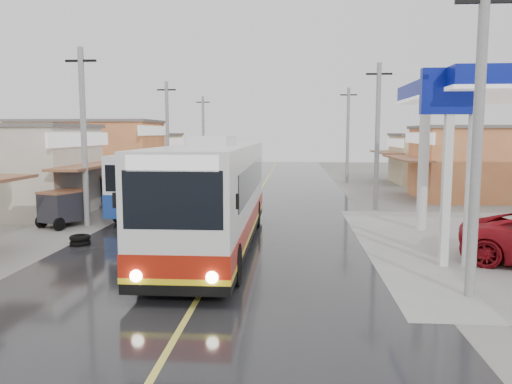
% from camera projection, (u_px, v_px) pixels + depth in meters
% --- Properties ---
extents(ground, '(120.00, 120.00, 0.00)m').
position_uv_depth(ground, '(203.00, 291.00, 13.46)').
color(ground, slate).
rests_on(ground, ground).
extents(road, '(12.00, 90.00, 0.02)m').
position_uv_depth(road, '(250.00, 208.00, 28.31)').
color(road, black).
rests_on(road, ground).
extents(centre_line, '(0.15, 90.00, 0.01)m').
position_uv_depth(centre_line, '(250.00, 207.00, 28.31)').
color(centre_line, '#D8CC4C').
rests_on(centre_line, road).
extents(shopfronts_left, '(11.00, 44.00, 5.20)m').
position_uv_depth(shopfronts_left, '(54.00, 199.00, 32.24)').
color(shopfronts_left, '#C5B087').
rests_on(shopfronts_left, ground).
extents(utility_poles_left, '(1.60, 50.00, 8.00)m').
position_uv_depth(utility_poles_left, '(135.00, 204.00, 29.82)').
color(utility_poles_left, gray).
rests_on(utility_poles_left, ground).
extents(utility_poles_right, '(1.60, 36.00, 8.00)m').
position_uv_depth(utility_poles_right, '(375.00, 209.00, 27.79)').
color(utility_poles_right, gray).
rests_on(utility_poles_right, ground).
extents(coach_bus, '(3.08, 13.16, 4.10)m').
position_uv_depth(coach_bus, '(215.00, 195.00, 18.25)').
color(coach_bus, silver).
rests_on(coach_bus, road).
extents(second_bus, '(3.54, 9.84, 3.20)m').
position_uv_depth(second_bus, '(168.00, 181.00, 26.43)').
color(second_bus, silver).
rests_on(second_bus, road).
extents(cyclist, '(1.10, 1.96, 2.00)m').
position_uv_depth(cyclist, '(143.00, 206.00, 24.48)').
color(cyclist, black).
rests_on(cyclist, ground).
extents(tricycle_near, '(2.01, 2.49, 1.65)m').
position_uv_depth(tricycle_near, '(63.00, 206.00, 22.58)').
color(tricycle_near, '#26262D').
rests_on(tricycle_near, ground).
extents(tricycle_far, '(1.61, 2.38, 1.79)m').
position_uv_depth(tricycle_far, '(107.00, 188.00, 29.32)').
color(tricycle_far, '#26262D').
rests_on(tricycle_far, ground).
extents(tyre_stack, '(0.78, 0.78, 0.40)m').
position_uv_depth(tyre_stack, '(80.00, 240.00, 18.84)').
color(tyre_stack, black).
rests_on(tyre_stack, ground).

